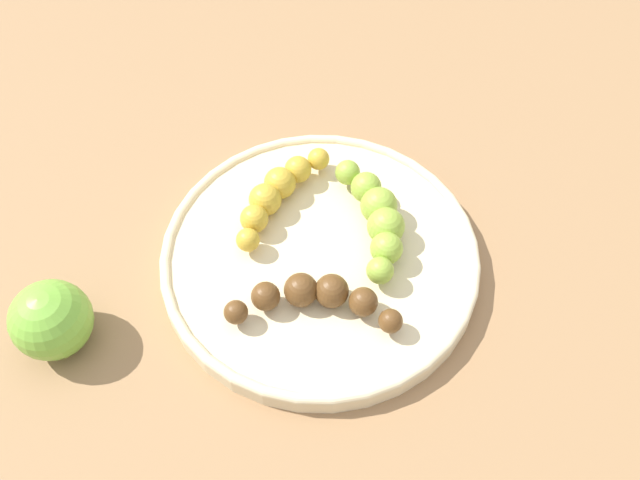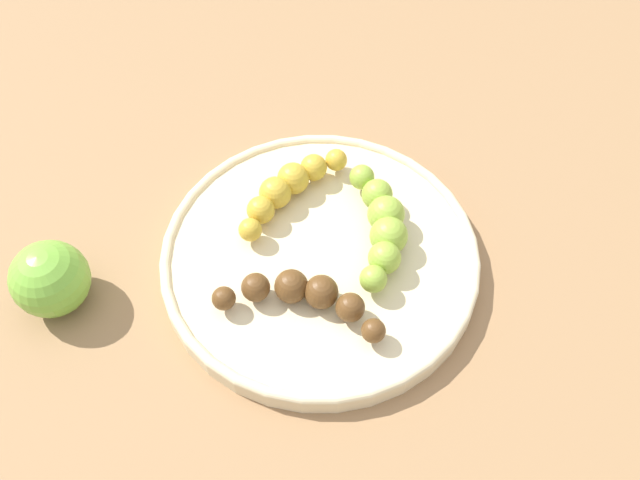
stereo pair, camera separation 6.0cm
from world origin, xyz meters
The scene contains 6 objects.
ground_plane centered at (0.00, 0.00, 0.00)m, with size 2.40×2.40×0.00m, color #936D47.
fruit_bowl centered at (0.00, 0.00, 0.01)m, with size 0.29×0.29×0.02m.
banana_spotted centered at (0.06, -0.04, 0.03)m, with size 0.06×0.13×0.03m.
banana_overripe centered at (-0.01, 0.06, 0.03)m, with size 0.15×0.07×0.03m.
banana_green centered at (-0.04, -0.04, 0.04)m, with size 0.08×0.12×0.03m.
apple_green centered at (0.19, 0.14, 0.03)m, with size 0.07×0.07×0.07m, color #72B238.
Camera 2 is at (-0.16, 0.30, 0.53)m, focal length 37.61 mm.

